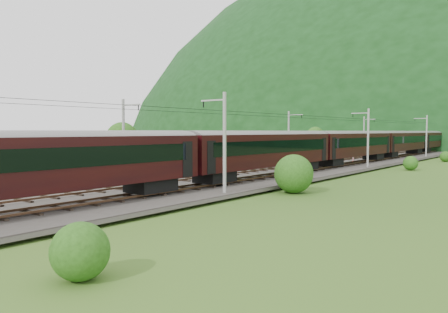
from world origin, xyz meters
The scene contains 14 objects.
ground centered at (0.00, 0.00, 0.00)m, with size 600.00×600.00×0.00m, color #2C5019.
railbed centered at (0.00, 10.00, 0.15)m, with size 14.00×220.00×0.30m, color #38332D.
track_left centered at (-2.40, 10.00, 0.37)m, with size 2.40×220.00×0.27m.
track_right centered at (2.40, 10.00, 0.37)m, with size 2.40×220.00×0.27m.
catenary_left centered at (-6.12, 32.00, 4.50)m, with size 2.54×192.28×8.00m.
catenary_right centered at (6.12, 32.00, 4.50)m, with size 2.54×192.28×8.00m.
overhead_wires centered at (0.00, 10.00, 7.10)m, with size 4.83×198.00×0.03m.
mountain_ridge centered at (-120.00, 300.00, 0.00)m, with size 336.00×280.00×132.00m, color black.
train centered at (2.40, 36.25, 3.85)m, with size 3.29×180.86×5.74m.
hazard_post_near centered at (-0.71, 61.70, 1.01)m, with size 0.15×0.15×1.42m, color red.
hazard_post_far centered at (0.74, 40.67, 1.13)m, with size 0.18×0.18×1.66m, color red.
signal centered at (-4.00, 49.98, 1.65)m, with size 0.25×0.25×2.30m.
vegetation_left centered at (-13.71, 18.45, 2.38)m, with size 12.60×146.20×6.33m.
vegetation_right centered at (11.70, -12.42, 1.39)m, with size 7.33×98.15×3.16m.
Camera 1 is at (27.46, -27.26, 5.22)m, focal length 35.00 mm.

